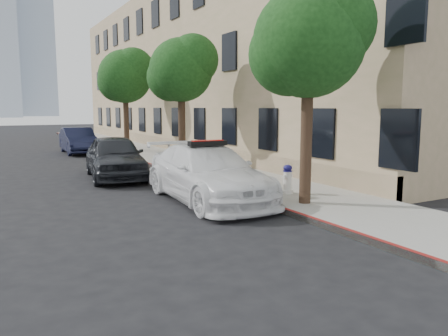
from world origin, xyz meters
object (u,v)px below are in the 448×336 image
parked_car_mid (115,157)px  parked_car_far (78,141)px  traffic_cone (262,185)px  police_car (208,173)px  fire_hydrant (288,179)px

parked_car_mid → parked_car_far: size_ratio=1.06×
parked_car_mid → traffic_cone: parked_car_mid is taller
police_car → parked_car_far: 15.12m
parked_car_far → traffic_cone: 16.11m
fire_hydrant → parked_car_mid: bearing=105.9°
parked_car_far → traffic_cone: size_ratio=6.62×
police_car → parked_car_mid: 5.39m
police_car → parked_car_mid: police_car is taller
parked_car_far → fire_hydrant: size_ratio=5.31×
traffic_cone → parked_car_far: bearing=97.0°
police_car → traffic_cone: bearing=-33.4°
police_car → fire_hydrant: size_ratio=6.53×
parked_car_mid → fire_hydrant: size_ratio=5.62×
police_car → parked_car_mid: (-1.22, 5.25, 0.02)m
parked_car_mid → fire_hydrant: bearing=-53.5°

